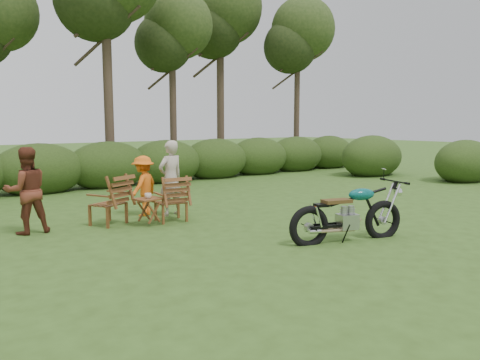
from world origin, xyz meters
TOP-DOWN VIEW (x-y plane):
  - ground at (0.00, 0.00)m, footprint 80.00×80.00m
  - tree_line at (0.50, 9.74)m, footprint 22.52×11.62m
  - motorcycle at (0.57, 0.21)m, footprint 2.15×1.32m
  - lawn_chair_right at (-0.98, 3.37)m, footprint 0.70×0.70m
  - lawn_chair_left at (-2.09, 3.83)m, footprint 0.88×0.88m
  - side_table at (-1.51, 3.29)m, footprint 0.57×0.51m
  - cup at (-1.52, 3.28)m, footprint 0.15×0.15m
  - adult_a at (-0.69, 3.89)m, footprint 0.63×0.46m
  - adult_b at (-3.50, 4.00)m, footprint 0.75×0.59m
  - child at (-1.16, 4.22)m, footprint 0.94×0.84m

SIDE VIEW (x-z plane):
  - ground at x=0.00m, z-range 0.00..0.00m
  - motorcycle at x=0.57m, z-range -0.57..0.57m
  - lawn_chair_right at x=-0.98m, z-range -0.45..0.45m
  - lawn_chair_left at x=-2.09m, z-range -0.48..0.48m
  - adult_a at x=-0.69m, z-range -0.79..0.79m
  - adult_b at x=-3.50m, z-range -0.77..0.77m
  - child at x=-1.16m, z-range -0.63..0.63m
  - side_table at x=-1.51m, z-range 0.00..0.53m
  - cup at x=-1.52m, z-range 0.53..0.63m
  - tree_line at x=0.50m, z-range -0.26..7.88m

